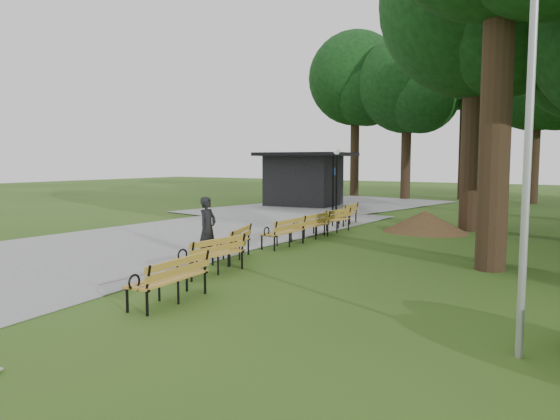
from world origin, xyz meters
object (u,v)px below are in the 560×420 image
Objects in this scene: lamp_post at (337,166)px; bench_5 at (332,220)px; dirt_mound at (425,221)px; metal_pole at (529,122)px; bench_2 at (231,243)px; bench_4 at (310,226)px; kiosk at (304,179)px; bench_3 at (283,232)px; person at (208,228)px; bench_1 at (211,255)px; bench_0 at (168,279)px; lawn_tree_2 at (477,2)px; bench_6 at (345,214)px.

lamp_post reaches higher than bench_5.
metal_pole is at bearing -67.52° from dirt_mound.
bench_5 is at bearing -145.93° from dirt_mound.
bench_2 is at bearing -75.93° from lamp_post.
dirt_mound is 1.35× the size of bench_4.
kiosk is 2.54× the size of bench_3.
bench_2 is 4.27m from bench_4.
person is 8.87m from metal_pole.
person is at bearing -132.97° from bench_1.
bench_0 is (8.04, -19.01, -1.07)m from kiosk.
kiosk is at bearing 150.90° from lawn_tree_2.
bench_1 is at bearing 0.47° from bench_6.
bench_6 is (-0.05, 8.47, -0.38)m from person.
bench_3 is at bearing -171.40° from bench_0.
bench_2 is 8.28m from bench_6.
bench_1 is at bearing -163.15° from bench_0.
lawn_tree_2 is (3.93, 9.32, 7.79)m from bench_2.
kiosk is 2.54× the size of bench_6.
bench_4 is 4.03m from bench_6.
bench_2 is (6.47, -15.11, -1.07)m from kiosk.
lamp_post is at bearing -149.84° from bench_5.
kiosk is at bearing 126.82° from metal_pole.
bench_4 is 1.00× the size of bench_5.
bench_3 is (0.64, 2.72, -0.38)m from person.
metal_pole reaches higher than kiosk.
kiosk is 2.54× the size of bench_5.
bench_0 is 1.00× the size of bench_2.
bench_4 is at bearing 134.07° from metal_pole.
bench_1 is 1.00× the size of bench_3.
bench_3 is 1.00× the size of bench_6.
metal_pole is (13.83, -18.48, 1.56)m from kiosk.
metal_pole is 14.12m from lawn_tree_2.
lawn_tree_2 is (10.40, -5.79, 6.72)m from kiosk.
person is 0.86× the size of bench_1.
bench_3 is at bearing -166.77° from bench_1.
lawn_tree_2 is at bearing 143.33° from bench_4.
bench_6 is at bearing 124.63° from metal_pole.
bench_1 and bench_6 have the same top height.
bench_1 is at bearing -74.98° from lamp_post.
bench_2 is 1.00× the size of bench_4.
kiosk is at bearing -152.54° from bench_3.
metal_pole is at bearing 90.32° from bench_0.
bench_1 is at bearing 10.93° from bench_5.
bench_2 is at bearing 6.28° from bench_5.
kiosk is 2.54× the size of bench_2.
kiosk is 9.06m from bench_6.
bench_2 is at bearing -74.29° from person.
bench_0 is (-1.13, -11.81, 0.05)m from dirt_mound.
bench_6 is (-8.02, 11.62, -2.63)m from metal_pole.
lawn_tree_2 is (7.07, -3.22, 5.94)m from lamp_post.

